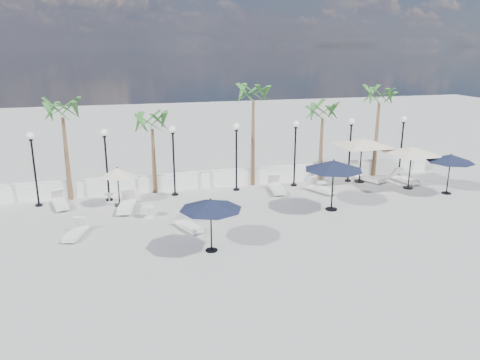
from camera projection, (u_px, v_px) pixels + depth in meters
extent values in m
plane|color=#999994|center=(274.00, 232.00, 20.62)|extent=(100.00, 100.00, 0.00)
cube|color=white|center=(232.00, 178.00, 27.46)|extent=(26.00, 0.30, 0.90)
cube|color=white|center=(232.00, 169.00, 27.32)|extent=(26.00, 0.12, 0.08)
cylinder|color=black|center=(39.00, 205.00, 24.02)|extent=(0.36, 0.36, 0.10)
cylinder|color=black|center=(35.00, 173.00, 23.55)|extent=(0.10, 0.10, 3.50)
cylinder|color=black|center=(31.00, 140.00, 23.08)|extent=(0.18, 0.18, 0.10)
sphere|color=white|center=(30.00, 136.00, 23.03)|extent=(0.36, 0.36, 0.36)
cylinder|color=black|center=(109.00, 199.00, 24.90)|extent=(0.36, 0.36, 0.10)
cylinder|color=black|center=(107.00, 169.00, 24.43)|extent=(0.10, 0.10, 3.50)
cylinder|color=black|center=(104.00, 136.00, 23.96)|extent=(0.18, 0.18, 0.10)
sphere|color=white|center=(104.00, 132.00, 23.90)|extent=(0.36, 0.36, 0.36)
cylinder|color=black|center=(175.00, 194.00, 25.77)|extent=(0.36, 0.36, 0.10)
cylinder|color=black|center=(174.00, 164.00, 25.30)|extent=(0.10, 0.10, 3.50)
cylinder|color=black|center=(173.00, 133.00, 24.83)|extent=(0.18, 0.18, 0.10)
sphere|color=white|center=(172.00, 129.00, 24.77)|extent=(0.36, 0.36, 0.36)
cylinder|color=black|center=(236.00, 189.00, 26.64)|extent=(0.36, 0.36, 0.10)
cylinder|color=black|center=(236.00, 160.00, 26.17)|extent=(0.10, 0.10, 3.50)
cylinder|color=black|center=(236.00, 130.00, 25.71)|extent=(0.18, 0.18, 0.10)
sphere|color=white|center=(236.00, 127.00, 25.65)|extent=(0.36, 0.36, 0.36)
cylinder|color=black|center=(294.00, 185.00, 27.52)|extent=(0.36, 0.36, 0.10)
cylinder|color=black|center=(295.00, 157.00, 27.05)|extent=(0.10, 0.10, 3.50)
cylinder|color=black|center=(296.00, 128.00, 26.58)|extent=(0.18, 0.18, 0.10)
sphere|color=white|center=(296.00, 124.00, 26.52)|extent=(0.36, 0.36, 0.36)
cylinder|color=black|center=(348.00, 180.00, 28.39)|extent=(0.36, 0.36, 0.10)
cylinder|color=black|center=(350.00, 153.00, 27.92)|extent=(0.10, 0.10, 3.50)
cylinder|color=black|center=(351.00, 125.00, 27.45)|extent=(0.18, 0.18, 0.10)
sphere|color=white|center=(352.00, 121.00, 27.40)|extent=(0.36, 0.36, 0.36)
cylinder|color=black|center=(398.00, 176.00, 29.27)|extent=(0.36, 0.36, 0.10)
cylinder|color=black|center=(401.00, 150.00, 28.80)|extent=(0.10, 0.10, 3.50)
cylinder|color=black|center=(404.00, 123.00, 28.33)|extent=(0.18, 0.18, 0.10)
sphere|color=white|center=(404.00, 119.00, 28.27)|extent=(0.36, 0.36, 0.36)
cone|color=brown|center=(67.00, 159.00, 24.55)|extent=(0.28, 0.28, 4.40)
cone|color=brown|center=(154.00, 161.00, 25.78)|extent=(0.28, 0.28, 3.60)
cone|color=brown|center=(253.00, 143.00, 27.01)|extent=(0.28, 0.28, 5.00)
cone|color=brown|center=(321.00, 149.00, 28.25)|extent=(0.28, 0.28, 3.80)
cone|color=brown|center=(376.00, 140.00, 29.06)|extent=(0.28, 0.28, 4.60)
cube|color=silver|center=(76.00, 234.00, 20.06)|extent=(1.06, 1.80, 0.09)
cube|color=silver|center=(73.00, 234.00, 19.81)|extent=(0.86, 1.26, 0.09)
cube|color=silver|center=(81.00, 221.00, 20.63)|extent=(0.63, 0.55, 0.53)
cube|color=silver|center=(126.00, 207.00, 23.36)|extent=(1.05, 2.18, 0.11)
cube|color=silver|center=(126.00, 206.00, 23.06)|extent=(0.89, 1.50, 0.11)
cube|color=silver|center=(128.00, 194.00, 24.06)|extent=(0.73, 0.60, 0.65)
cube|color=silver|center=(60.00, 204.00, 23.77)|extent=(1.04, 1.97, 0.10)
cube|color=silver|center=(61.00, 204.00, 23.53)|extent=(0.86, 1.37, 0.10)
cube|color=silver|center=(57.00, 194.00, 24.31)|extent=(0.67, 0.57, 0.59)
cube|color=silver|center=(189.00, 227.00, 20.87)|extent=(1.16, 1.80, 0.09)
cube|color=silver|center=(191.00, 226.00, 20.67)|extent=(0.92, 1.27, 0.09)
cube|color=silver|center=(181.00, 215.00, 21.31)|extent=(0.65, 0.57, 0.53)
cube|color=silver|center=(277.00, 189.00, 26.29)|extent=(0.93, 2.10, 0.11)
cube|color=silver|center=(278.00, 188.00, 26.00)|extent=(0.80, 1.44, 0.11)
cube|color=silver|center=(274.00, 178.00, 26.96)|extent=(0.69, 0.56, 0.63)
cube|color=silver|center=(320.00, 190.00, 26.23)|extent=(1.33, 1.95, 0.10)
cube|color=silver|center=(324.00, 189.00, 26.02)|extent=(1.04, 1.38, 0.10)
cube|color=silver|center=(311.00, 180.00, 26.69)|extent=(0.71, 0.64, 0.58)
cube|color=silver|center=(368.00, 179.00, 28.35)|extent=(1.37, 2.00, 0.10)
cube|color=silver|center=(372.00, 178.00, 28.13)|extent=(1.08, 1.42, 0.10)
cube|color=silver|center=(358.00, 170.00, 28.82)|extent=(0.73, 0.66, 0.60)
cube|color=silver|center=(405.00, 180.00, 28.08)|extent=(0.94, 1.93, 0.10)
cube|color=silver|center=(409.00, 180.00, 27.83)|extent=(0.80, 1.34, 0.10)
cube|color=silver|center=(397.00, 171.00, 28.63)|extent=(0.65, 0.54, 0.58)
cylinder|color=silver|center=(110.00, 202.00, 24.52)|extent=(0.38, 0.38, 0.03)
cylinder|color=silver|center=(109.00, 199.00, 24.46)|extent=(0.06, 0.06, 0.46)
cylinder|color=silver|center=(109.00, 194.00, 24.39)|extent=(0.50, 0.50, 0.03)
cylinder|color=silver|center=(149.00, 217.00, 22.38)|extent=(0.45, 0.45, 0.03)
cylinder|color=silver|center=(149.00, 212.00, 22.32)|extent=(0.07, 0.07, 0.53)
cylinder|color=silver|center=(148.00, 207.00, 22.24)|extent=(0.58, 0.58, 0.03)
cylinder|color=silver|center=(321.00, 191.00, 26.47)|extent=(0.42, 0.42, 0.03)
cylinder|color=silver|center=(322.00, 187.00, 26.40)|extent=(0.06, 0.06, 0.50)
cylinder|color=silver|center=(322.00, 182.00, 26.33)|extent=(0.54, 0.54, 0.03)
cylinder|color=black|center=(212.00, 250.00, 18.75)|extent=(0.48, 0.48, 0.05)
cylinder|color=black|center=(211.00, 226.00, 18.47)|extent=(0.06, 0.06, 2.12)
cone|color=black|center=(211.00, 205.00, 18.22)|extent=(2.51, 2.51, 0.39)
sphere|color=black|center=(211.00, 199.00, 18.16)|extent=(0.07, 0.07, 0.07)
cylinder|color=black|center=(331.00, 209.00, 23.46)|extent=(0.58, 0.58, 0.06)
cylinder|color=black|center=(333.00, 186.00, 23.12)|extent=(0.07, 0.07, 2.50)
cone|color=black|center=(334.00, 165.00, 22.83)|extent=(2.91, 2.91, 0.47)
sphere|color=black|center=(334.00, 160.00, 22.76)|extent=(0.08, 0.08, 0.08)
cylinder|color=black|center=(446.00, 193.00, 26.04)|extent=(0.51, 0.51, 0.05)
cylinder|color=black|center=(449.00, 175.00, 25.74)|extent=(0.06, 0.06, 2.19)
cone|color=black|center=(451.00, 158.00, 25.49)|extent=(2.55, 2.55, 0.41)
sphere|color=black|center=(451.00, 154.00, 25.43)|extent=(0.07, 0.07, 0.07)
cylinder|color=black|center=(359.00, 181.00, 28.27)|extent=(0.59, 0.59, 0.07)
cylinder|color=black|center=(361.00, 161.00, 27.92)|extent=(0.08, 0.08, 2.62)
pyramid|color=#B8AE92|center=(362.00, 139.00, 27.55)|extent=(5.80, 5.80, 0.40)
cylinder|color=black|center=(408.00, 188.00, 27.00)|extent=(0.55, 0.55, 0.06)
cylinder|color=black|center=(410.00, 168.00, 26.68)|extent=(0.07, 0.07, 2.39)
pyramid|color=#B8AE92|center=(412.00, 147.00, 26.34)|extent=(5.19, 5.19, 0.37)
cylinder|color=black|center=(120.00, 205.00, 24.09)|extent=(0.52, 0.52, 0.06)
cylinder|color=black|center=(118.00, 187.00, 23.83)|extent=(0.07, 0.07, 1.95)
cone|color=#B8AE92|center=(117.00, 172.00, 23.61)|extent=(1.67, 1.67, 0.42)
sphere|color=black|center=(117.00, 168.00, 23.54)|extent=(0.07, 0.07, 0.07)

